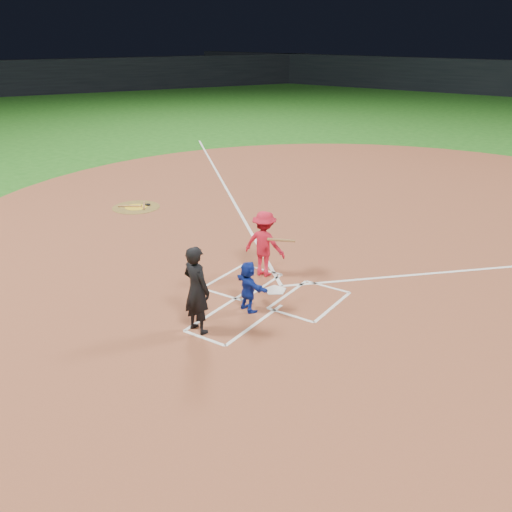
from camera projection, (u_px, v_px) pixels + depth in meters
The scene contains 13 objects.
ground at pixel (275, 291), 14.09m from camera, with size 120.00×120.00×0.00m, color #1C5B16.
home_plate_dirt at pixel (372, 225), 18.71m from camera, with size 28.00×28.00×0.01m, color brown.
stadium_wall_left at pixel (33, 77), 53.65m from camera, with size 1.20×60.00×3.20m, color black.
home_plate at pixel (275, 290), 14.08m from camera, with size 0.60×0.60×0.02m, color white.
on_deck_circle at pixel (136, 207), 20.55m from camera, with size 1.70×1.70×0.01m, color brown.
on_deck_logo at pixel (136, 207), 20.55m from camera, with size 0.80×0.80×0.00m, color gold.
on_deck_bat_a at pixel (144, 205), 20.65m from camera, with size 0.06×0.06×0.84m, color #A5683C.
on_deck_bat_b at pixel (130, 206), 20.56m from camera, with size 0.06×0.06×0.84m, color #A86E3D.
bat_weight_donut at pixel (148, 205), 20.74m from camera, with size 0.19×0.19×0.05m, color black.
catcher at pixel (248, 286), 12.90m from camera, with size 1.11×0.35×1.20m, color #122997.
umpire at pixel (196, 290), 11.88m from camera, with size 0.70×0.46×1.93m, color black.
chalk_markings at pixel (363, 231), 18.16m from camera, with size 28.35×17.32×0.01m.
batter_at_plate at pixel (264, 244), 14.67m from camera, with size 1.38×0.93×1.73m.
Camera 1 is at (6.70, -10.85, 6.08)m, focal length 40.00 mm.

